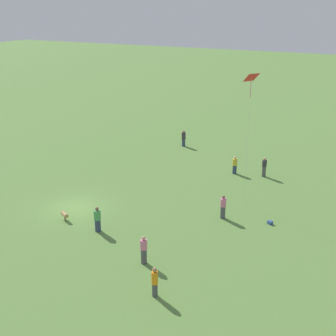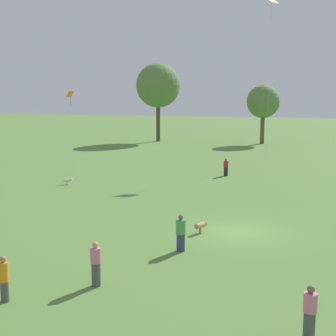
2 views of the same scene
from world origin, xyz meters
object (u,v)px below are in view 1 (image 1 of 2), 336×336
object	(u,v)px
person_1	(223,207)
person_3	(144,250)
person_4	(155,282)
person_7	(264,167)
person_6	(235,165)
picnic_bag_0	(270,223)
person_2	(98,219)
dog_1	(64,214)
kite_3	(251,82)
person_5	(184,138)

from	to	relation	value
person_1	person_3	world-z (taller)	person_3
person_4	person_7	bearing A→B (deg)	16.23
person_1	person_6	xyz separation A→B (m)	(9.04, 2.44, -0.07)
person_4	person_6	world-z (taller)	person_4
picnic_bag_0	person_2	bearing A→B (deg)	122.87
person_2	dog_1	xyz separation A→B (m)	(0.31, 3.12, -0.44)
person_4	person_2	bearing A→B (deg)	72.07
person_1	person_4	world-z (taller)	person_1
dog_1	person_3	bearing A→B (deg)	-80.40
person_7	person_3	bearing A→B (deg)	-112.92
person_4	picnic_bag_0	distance (m)	11.44
person_2	dog_1	size ratio (longest dim) A/B	2.07
person_1	person_7	world-z (taller)	same
person_1	kite_3	size ratio (longest dim) A/B	0.18
person_6	person_7	size ratio (longest dim) A/B	0.93
person_7	kite_3	bearing A→B (deg)	-102.78
person_7	kite_3	distance (m)	10.57
person_4	dog_1	distance (m)	11.23
person_1	kite_3	bearing A→B (deg)	-98.97
person_3	person_7	size ratio (longest dim) A/B	1.01
person_1	person_3	size ratio (longest dim) A/B	0.99
person_3	person_6	distance (m)	16.89
person_5	person_6	xyz separation A→B (m)	(-5.41, -7.70, -0.07)
person_3	person_5	size ratio (longest dim) A/B	1.02
person_7	kite_3	world-z (taller)	kite_3
person_6	person_4	bearing A→B (deg)	166.91
person_2	person_6	world-z (taller)	person_2
person_3	kite_3	distance (m)	13.95
person_5	picnic_bag_0	bearing A→B (deg)	136.68
person_3	person_6	world-z (taller)	person_3
person_7	picnic_bag_0	size ratio (longest dim) A/B	4.10
person_2	picnic_bag_0	xyz separation A→B (m)	(6.41, -9.92, -0.74)
person_1	kite_3	world-z (taller)	kite_3
person_2	picnic_bag_0	bearing A→B (deg)	-150.72
person_2	person_6	distance (m)	15.39
picnic_bag_0	person_3	bearing A→B (deg)	148.97
kite_3	person_7	bearing A→B (deg)	-96.98
person_2	person_5	world-z (taller)	person_2
person_1	picnic_bag_0	distance (m)	3.40
person_5	person_3	bearing A→B (deg)	112.92
dog_1	person_6	bearing A→B (deg)	-0.49
person_2	dog_1	distance (m)	3.16
person_5	picnic_bag_0	world-z (taller)	person_5
person_3	person_6	bearing A→B (deg)	103.33
person_1	picnic_bag_0	world-z (taller)	person_1
person_2	person_5	bearing A→B (deg)	-83.84
kite_3	picnic_bag_0	world-z (taller)	kite_3
person_3	kite_3	bearing A→B (deg)	89.09
person_4	dog_1	size ratio (longest dim) A/B	2.00
person_1	person_6	size ratio (longest dim) A/B	1.08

